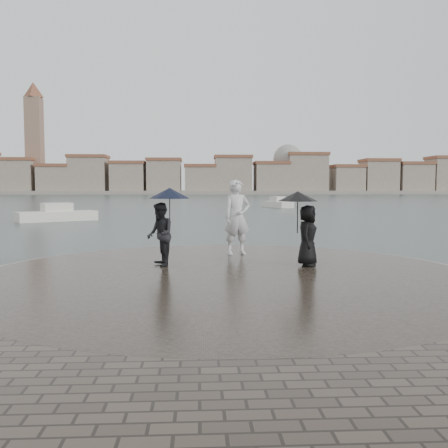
{
  "coord_description": "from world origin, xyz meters",
  "views": [
    {
      "loc": [
        -0.67,
        -8.24,
        2.42
      ],
      "look_at": [
        0.0,
        4.8,
        1.45
      ],
      "focal_mm": 40.0,
      "sensor_mm": 36.0,
      "label": 1
    }
  ],
  "objects": [
    {
      "name": "visitor_right",
      "position": [
        2.09,
        4.57,
        1.48
      ],
      "size": [
        1.15,
        1.08,
        1.95
      ],
      "color": "black",
      "rests_on": "quay_tip"
    },
    {
      "name": "far_skyline",
      "position": [
        -6.29,
        160.71,
        5.61
      ],
      "size": [
        260.0,
        20.0,
        37.0
      ],
      "color": "gray",
      "rests_on": "ground"
    },
    {
      "name": "statue",
      "position": [
        0.51,
        6.91,
        1.5
      ],
      "size": [
        0.95,
        0.76,
        2.28
      ],
      "primitive_type": "imported",
      "rotation": [
        0.0,
        0.0,
        0.3
      ],
      "color": "silver",
      "rests_on": "quay_tip"
    },
    {
      "name": "ground",
      "position": [
        0.0,
        0.0,
        0.0
      ],
      "size": [
        400.0,
        400.0,
        0.0
      ],
      "primitive_type": "plane",
      "color": "#2B3835",
      "rests_on": "ground"
    },
    {
      "name": "visitor_left",
      "position": [
        -1.6,
        4.78,
        1.5
      ],
      "size": [
        1.21,
        1.12,
        2.04
      ],
      "color": "black",
      "rests_on": "quay_tip"
    },
    {
      "name": "kerb_ring",
      "position": [
        0.0,
        3.5,
        0.16
      ],
      "size": [
        12.5,
        12.5,
        0.32
      ],
      "primitive_type": "cylinder",
      "color": "gray",
      "rests_on": "ground"
    },
    {
      "name": "quay_tip",
      "position": [
        0.0,
        3.5,
        0.18
      ],
      "size": [
        11.9,
        11.9,
        0.36
      ],
      "primitive_type": "cylinder",
      "color": "#2D261E",
      "rests_on": "ground"
    },
    {
      "name": "boats",
      "position": [
        -0.95,
        39.5,
        0.38
      ],
      "size": [
        23.88,
        28.49,
        1.5
      ],
      "color": "silver",
      "rests_on": "ground"
    }
  ]
}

